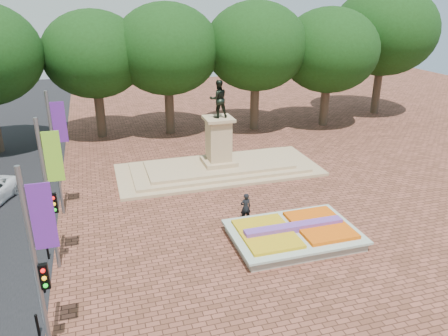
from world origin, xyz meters
The scene contains 7 objects.
ground centered at (0.00, 0.00, 0.00)m, with size 90.00×90.00×0.00m, color brown.
flower_bed centered at (1.03, -2.00, 0.38)m, with size 6.30×4.30×0.91m.
monument centered at (0.00, 8.00, 0.88)m, with size 14.00×6.00×6.40m.
tree_row_back centered at (2.33, 18.00, 6.67)m, with size 44.80×8.80×10.43m.
banner_poles centered at (-10.08, -1.31, 3.88)m, with size 0.88×11.17×7.00m.
bollard_row centered at (-10.70, -1.50, 0.53)m, with size 0.12×13.12×0.98m.
pedestrian centered at (-0.64, 0.62, 0.82)m, with size 0.60×0.39×1.65m, color black.
Camera 1 is at (-7.91, -19.28, 11.52)m, focal length 35.00 mm.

